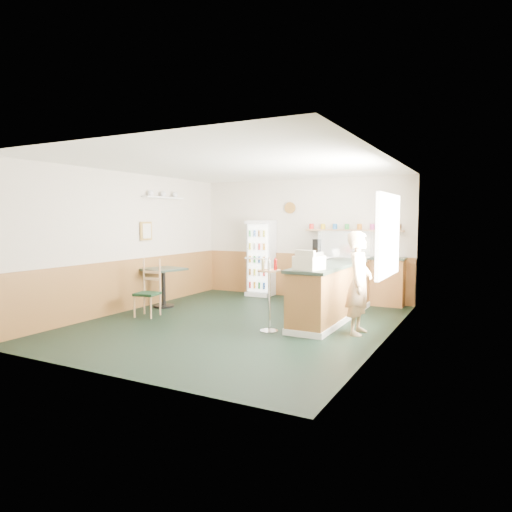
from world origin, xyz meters
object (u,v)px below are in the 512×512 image
Objects in this scene: cafe_table at (164,280)px; shopkeeper at (359,283)px; cafe_chair at (150,286)px; cash_register at (309,263)px; condiment_stand at (269,285)px; drinks_fridge at (261,258)px; display_case at (345,246)px.

shopkeeper is at bearing -4.50° from cafe_table.
cash_register is at bearing -8.27° from cafe_chair.
shopkeeper is 1.53× the size of cafe_chair.
condiment_stand is 2.92m from cafe_table.
cafe_chair is (-3.09, -0.11, -0.57)m from cash_register.
cafe_table is (-2.80, 0.83, -0.19)m from condiment_stand.
shopkeeper is 1.40m from condiment_stand.
drinks_fridge reaches higher than condiment_stand.
cash_register is at bearing -90.00° from display_case.
cash_register is at bearing -10.96° from cafe_table.
shopkeeper is at bearing -3.59° from cafe_chair.
cash_register reaches higher than condiment_stand.
display_case is at bearing 23.20° from cafe_chair.
drinks_fridge reaches higher than cafe_chair.
condiment_stand reaches higher than cafe_table.
display_case is at bearing 20.59° from cafe_table.
cafe_chair is (-3.79, -0.44, -0.25)m from shopkeeper.
cafe_chair is (-0.80, -2.97, -0.33)m from drinks_fridge.
cash_register is (0.00, -1.94, -0.16)m from display_case.
shopkeeper is (0.70, -1.60, -0.48)m from display_case.
cash_register reaches higher than cafe_chair.
drinks_fridge is at bearing 47.73° from shopkeeper.
condiment_stand is at bearing -11.79° from cafe_chair.
shopkeeper is 1.39× the size of condiment_stand.
shopkeeper is 1.81× the size of cafe_table.
shopkeeper is at bearing 36.66° from cash_register.
display_case is at bearing 74.03° from condiment_stand.
condiment_stand is (-0.60, -2.11, -0.53)m from display_case.
cash_register is 3.51m from cafe_table.
condiment_stand reaches higher than cafe_chair.
condiment_stand is at bearing -16.57° from cafe_table.
cash_register is 0.37× the size of cafe_chair.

